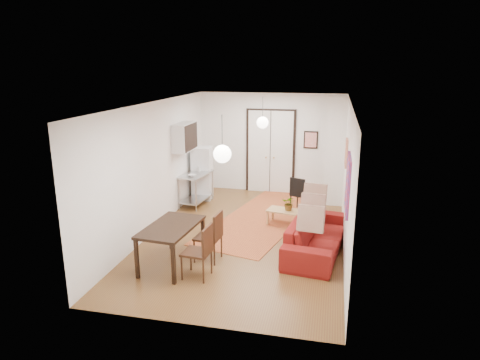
% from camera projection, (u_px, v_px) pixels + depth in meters
% --- Properties ---
extents(floor, '(7.00, 7.00, 0.00)m').
position_uv_depth(floor, '(246.00, 235.00, 9.54)').
color(floor, brown).
rests_on(floor, ground).
extents(ceiling, '(4.20, 7.00, 0.02)m').
position_uv_depth(ceiling, '(247.00, 104.00, 8.77)').
color(ceiling, silver).
rests_on(ceiling, wall_back).
extents(wall_back, '(4.20, 0.02, 2.90)m').
position_uv_depth(wall_back, '(271.00, 143.00, 12.45)').
color(wall_back, white).
rests_on(wall_back, floor).
extents(wall_front, '(4.20, 0.02, 2.90)m').
position_uv_depth(wall_front, '(195.00, 233.00, 5.86)').
color(wall_front, white).
rests_on(wall_front, floor).
extents(wall_left, '(0.02, 7.00, 2.90)m').
position_uv_depth(wall_left, '(155.00, 167.00, 9.59)').
color(wall_left, white).
rests_on(wall_left, floor).
extents(wall_right, '(0.02, 7.00, 2.90)m').
position_uv_depth(wall_right, '(347.00, 177.00, 8.72)').
color(wall_right, white).
rests_on(wall_right, floor).
extents(double_doors, '(1.44, 0.06, 2.50)m').
position_uv_depth(double_doors, '(270.00, 152.00, 12.47)').
color(double_doors, silver).
rests_on(double_doors, wall_back).
extents(stub_partition, '(0.50, 0.10, 2.90)m').
position_uv_depth(stub_partition, '(335.00, 152.00, 11.17)').
color(stub_partition, white).
rests_on(stub_partition, floor).
extents(wall_cabinet, '(0.35, 1.00, 0.70)m').
position_uv_depth(wall_cabinet, '(185.00, 137.00, 10.85)').
color(wall_cabinet, silver).
rests_on(wall_cabinet, wall_left).
extents(painting_popart, '(0.05, 1.00, 1.00)m').
position_uv_depth(painting_popart, '(348.00, 184.00, 7.49)').
color(painting_popart, red).
rests_on(painting_popart, wall_right).
extents(painting_abstract, '(0.05, 0.50, 0.60)m').
position_uv_depth(painting_abstract, '(346.00, 153.00, 9.38)').
color(painting_abstract, beige).
rests_on(painting_abstract, wall_right).
extents(poster_back, '(0.40, 0.03, 0.50)m').
position_uv_depth(poster_back, '(311.00, 140.00, 12.14)').
color(poster_back, red).
rests_on(poster_back, wall_back).
extents(print_left, '(0.03, 0.44, 0.54)m').
position_uv_depth(print_left, '(186.00, 132.00, 11.34)').
color(print_left, brown).
rests_on(print_left, wall_left).
extents(pendant_back, '(0.30, 0.30, 0.80)m').
position_uv_depth(pendant_back, '(263.00, 123.00, 10.83)').
color(pendant_back, white).
rests_on(pendant_back, ceiling).
extents(pendant_front, '(0.30, 0.30, 0.80)m').
position_uv_depth(pendant_front, '(222.00, 154.00, 7.06)').
color(pendant_front, white).
rests_on(pendant_front, ceiling).
extents(kilim_rug, '(2.75, 4.86, 0.01)m').
position_uv_depth(kilim_rug, '(264.00, 217.00, 10.61)').
color(kilim_rug, '#C96C32').
rests_on(kilim_rug, floor).
extents(sofa, '(2.50, 1.26, 0.70)m').
position_uv_depth(sofa, '(317.00, 235.00, 8.62)').
color(sofa, maroon).
rests_on(sofa, floor).
extents(coffee_table, '(0.88, 0.60, 0.36)m').
position_uv_depth(coffee_table, '(285.00, 212.00, 10.09)').
color(coffee_table, tan).
rests_on(coffee_table, floor).
extents(potted_plant, '(0.36, 0.33, 0.35)m').
position_uv_depth(potted_plant, '(289.00, 203.00, 10.01)').
color(potted_plant, '#38672E').
rests_on(potted_plant, coffee_table).
extents(kitchen_counter, '(0.72, 1.20, 0.87)m').
position_uv_depth(kitchen_counter, '(196.00, 185.00, 11.46)').
color(kitchen_counter, '#AEB1B2').
rests_on(kitchen_counter, floor).
extents(bowl, '(0.24, 0.24, 0.05)m').
position_uv_depth(bowl, '(192.00, 175.00, 11.09)').
color(bowl, beige).
rests_on(bowl, kitchen_counter).
extents(soap_bottle, '(0.10, 0.10, 0.18)m').
position_uv_depth(soap_bottle, '(199.00, 168.00, 11.59)').
color(soap_bottle, teal).
rests_on(soap_bottle, kitchen_counter).
extents(fridge, '(0.57, 0.57, 1.48)m').
position_uv_depth(fridge, '(202.00, 173.00, 11.94)').
color(fridge, silver).
rests_on(fridge, floor).
extents(dining_table, '(0.94, 1.50, 0.79)m').
position_uv_depth(dining_table, '(171.00, 230.00, 7.95)').
color(dining_table, black).
rests_on(dining_table, floor).
extents(dining_chair_near, '(0.51, 0.68, 0.98)m').
position_uv_depth(dining_chair_near, '(209.00, 231.00, 8.28)').
color(dining_chair_near, '#3A2012').
rests_on(dining_chair_near, floor).
extents(dining_chair_far, '(0.51, 0.68, 0.98)m').
position_uv_depth(dining_chair_far, '(198.00, 245.00, 7.62)').
color(dining_chair_far, '#3A2012').
rests_on(dining_chair_far, floor).
extents(black_side_chair, '(0.55, 0.57, 0.92)m').
position_uv_depth(black_side_chair, '(301.00, 190.00, 11.04)').
color(black_side_chair, black).
rests_on(black_side_chair, floor).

